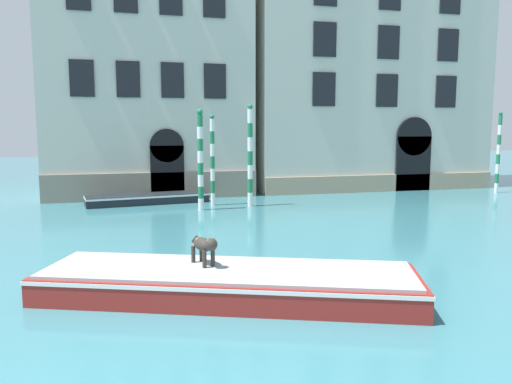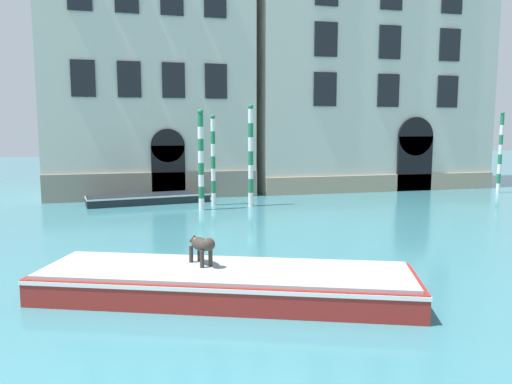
% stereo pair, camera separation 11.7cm
% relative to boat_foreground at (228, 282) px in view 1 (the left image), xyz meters
% --- Properties ---
extents(palazzo_left, '(10.34, 6.13, 13.12)m').
position_rel_boat_foreground_xyz_m(palazzo_left, '(-0.76, 17.85, 6.21)').
color(palazzo_left, beige).
rests_on(palazzo_left, ground_plane).
extents(palazzo_right, '(13.62, 6.13, 16.25)m').
position_rel_boat_foreground_xyz_m(palazzo_right, '(11.70, 17.86, 7.78)').
color(palazzo_right, beige).
rests_on(palazzo_right, ground_plane).
extents(boat_foreground, '(8.08, 4.85, 0.62)m').
position_rel_boat_foreground_xyz_m(boat_foreground, '(0.00, 0.00, 0.00)').
color(boat_foreground, maroon).
rests_on(boat_foreground, ground_plane).
extents(dog_on_deck, '(0.50, 0.95, 0.65)m').
position_rel_boat_foreground_xyz_m(dog_on_deck, '(-0.43, 0.38, 0.72)').
color(dog_on_deck, '#332D28').
rests_on(dog_on_deck, boat_foreground).
extents(boat_moored_near_palazzo, '(5.72, 2.21, 0.43)m').
position_rel_boat_foreground_xyz_m(boat_moored_near_palazzo, '(-1.10, 13.66, -0.10)').
color(boat_moored_near_palazzo, black).
rests_on(boat_moored_near_palazzo, ground_plane).
extents(mooring_pole_0, '(0.21, 0.21, 4.09)m').
position_rel_boat_foreground_xyz_m(mooring_pole_0, '(1.76, 12.39, 1.73)').
color(mooring_pole_0, white).
rests_on(mooring_pole_0, ground_plane).
extents(mooring_pole_1, '(0.23, 0.23, 4.54)m').
position_rel_boat_foreground_xyz_m(mooring_pole_1, '(3.33, 11.67, 1.96)').
color(mooring_pole_1, white).
rests_on(mooring_pole_1, ground_plane).
extents(mooring_pole_2, '(0.25, 0.25, 4.29)m').
position_rel_boat_foreground_xyz_m(mooring_pole_2, '(1.04, 11.18, 1.83)').
color(mooring_pole_2, white).
rests_on(mooring_pole_2, ground_plane).
extents(mooring_pole_3, '(0.21, 0.21, 4.35)m').
position_rel_boat_foreground_xyz_m(mooring_pole_3, '(17.34, 12.84, 1.86)').
color(mooring_pole_3, white).
rests_on(mooring_pole_3, ground_plane).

